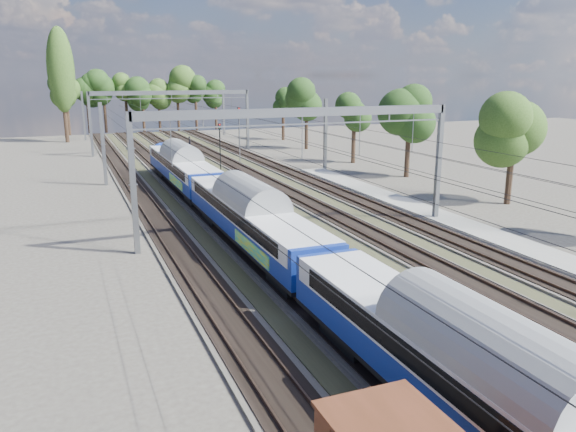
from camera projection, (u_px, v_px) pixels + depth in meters
name	position (u px, v px, depth m)	size (l,w,h in m)	color
track_bed	(240.00, 194.00, 53.77)	(21.00, 130.00, 0.34)	#47423A
platform	(537.00, 254.00, 35.60)	(3.00, 70.00, 0.30)	gray
catenary	(220.00, 122.00, 59.27)	(25.65, 130.00, 9.00)	slate
tree_belt	(191.00, 93.00, 98.42)	(39.60, 99.43, 11.65)	black
poplar	(61.00, 71.00, 93.34)	(4.40, 4.40, 19.04)	black
emu_train	(252.00, 212.00, 35.78)	(3.13, 66.22, 4.58)	black
worker	(190.00, 141.00, 89.95)	(0.61, 0.40, 1.68)	black
signal_near	(220.00, 141.00, 66.99)	(0.38, 0.35, 5.61)	black
signal_far	(239.00, 123.00, 84.40)	(0.42, 0.38, 6.49)	black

